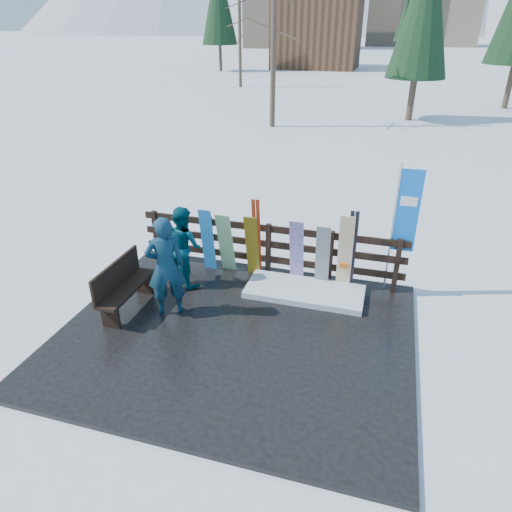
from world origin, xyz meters
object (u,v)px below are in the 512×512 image
(snowboard_0, at_px, (208,240))
(snowboard_4, at_px, (322,257))
(rental_flag, at_px, (404,216))
(person_back, at_px, (183,246))
(snowboard_2, at_px, (252,246))
(snowboard_1, at_px, (226,243))
(bench, at_px, (123,285))
(snowboard_3, at_px, (297,252))
(snowboard_5, at_px, (345,253))
(person_front, at_px, (166,267))

(snowboard_0, height_order, snowboard_4, snowboard_0)
(rental_flag, height_order, person_back, rental_flag)
(snowboard_2, bearing_deg, snowboard_1, 180.00)
(snowboard_0, bearing_deg, rental_flag, 4.01)
(rental_flag, relative_size, person_back, 1.57)
(snowboard_0, xyz_separation_m, snowboard_2, (0.98, -0.00, -0.01))
(bench, relative_size, snowboard_3, 1.03)
(snowboard_5, distance_m, person_front, 3.43)
(bench, height_order, snowboard_3, snowboard_3)
(snowboard_2, distance_m, snowboard_4, 1.45)
(bench, relative_size, snowboard_1, 1.04)
(person_back, bearing_deg, bench, 90.27)
(snowboard_2, xyz_separation_m, person_back, (-1.25, -0.61, 0.12))
(snowboard_3, bearing_deg, rental_flag, 7.93)
(rental_flag, distance_m, person_back, 4.29)
(snowboard_0, distance_m, snowboard_4, 2.44)
(snowboard_0, distance_m, rental_flag, 3.96)
(bench, bearing_deg, person_front, 9.26)
(bench, xyz_separation_m, person_back, (0.68, 1.23, 0.32))
(bench, height_order, snowboard_4, snowboard_4)
(snowboard_2, xyz_separation_m, rental_flag, (2.87, 0.27, 0.90))
(snowboard_4, relative_size, person_back, 0.82)
(snowboard_2, bearing_deg, bench, -136.48)
(bench, bearing_deg, snowboard_4, 28.47)
(snowboard_1, bearing_deg, rental_flag, 4.48)
(person_front, bearing_deg, rental_flag, 174.11)
(snowboard_5, bearing_deg, snowboard_1, 180.00)
(snowboard_2, relative_size, snowboard_5, 0.88)
(snowboard_4, xyz_separation_m, person_back, (-2.71, -0.61, 0.15))
(snowboard_3, relative_size, rental_flag, 0.56)
(snowboard_3, bearing_deg, snowboard_4, 0.00)
(rental_flag, bearing_deg, snowboard_4, -169.21)
(rental_flag, height_order, person_front, rental_flag)
(snowboard_5, xyz_separation_m, person_front, (-2.98, -1.70, 0.13))
(bench, distance_m, rental_flag, 5.36)
(bench, relative_size, snowboard_5, 0.91)
(snowboard_2, height_order, snowboard_5, snowboard_5)
(snowboard_5, bearing_deg, snowboard_4, 180.00)
(bench, relative_size, snowboard_2, 1.03)
(person_front, bearing_deg, snowboard_2, -155.04)
(snowboard_0, distance_m, snowboard_2, 0.98)
(snowboard_2, relative_size, rental_flag, 0.56)
(snowboard_4, xyz_separation_m, snowboard_5, (0.43, -0.00, 0.14))
(snowboard_5, bearing_deg, person_back, -168.98)
(snowboard_1, height_order, snowboard_2, snowboard_2)
(snowboard_5, xyz_separation_m, person_back, (-3.14, -0.61, 0.01))
(snowboard_3, xyz_separation_m, snowboard_5, (0.96, 0.00, 0.10))
(snowboard_0, distance_m, snowboard_5, 2.87)
(snowboard_5, bearing_deg, snowboard_3, 180.00)
(snowboard_3, distance_m, snowboard_5, 0.96)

